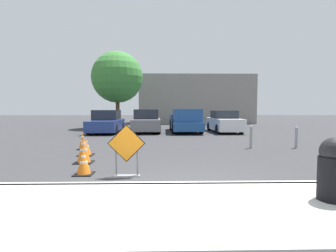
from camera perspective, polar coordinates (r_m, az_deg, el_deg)
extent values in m
plane|color=#333335|center=(15.39, 0.54, -2.33)|extent=(96.00, 96.00, 0.00)
cube|color=beige|center=(4.34, 5.49, -17.79)|extent=(22.87, 2.58, 0.14)
cube|color=beige|center=(5.55, 3.89, -12.88)|extent=(22.87, 0.20, 0.14)
cube|color=black|center=(6.44, -9.03, -3.74)|extent=(0.92, 0.02, 0.92)
cube|color=orange|center=(6.43, -9.05, -3.76)|extent=(0.87, 0.02, 0.87)
cube|color=slate|center=(6.64, -8.91, -10.62)|extent=(0.64, 0.20, 0.02)
cube|color=slate|center=(6.59, -11.20, -7.20)|extent=(0.04, 0.04, 0.82)
cube|color=slate|center=(6.52, -6.66, -7.27)|extent=(0.04, 0.04, 0.82)
cube|color=black|center=(7.04, -17.84, -9.90)|extent=(0.46, 0.46, 0.03)
cone|color=orange|center=(6.97, -17.90, -7.39)|extent=(0.34, 0.34, 0.60)
cylinder|color=white|center=(6.95, -17.92, -6.33)|extent=(0.11, 0.11, 0.05)
cylinder|color=white|center=(6.97, -17.90, -7.49)|extent=(0.19, 0.19, 0.05)
cube|color=black|center=(8.49, -17.85, -7.54)|extent=(0.54, 0.54, 0.03)
cone|color=orange|center=(8.42, -17.90, -4.86)|extent=(0.40, 0.40, 0.77)
cylinder|color=white|center=(8.40, -17.93, -3.71)|extent=(0.12, 0.12, 0.07)
cylinder|color=white|center=(8.42, -17.90, -4.96)|extent=(0.22, 0.22, 0.07)
cube|color=black|center=(9.79, -17.45, -6.02)|extent=(0.52, 0.52, 0.03)
cone|color=orange|center=(9.74, -17.49, -4.16)|extent=(0.38, 0.38, 0.61)
cylinder|color=white|center=(9.72, -17.51, -3.37)|extent=(0.12, 0.12, 0.06)
cylinder|color=white|center=(9.74, -17.49, -4.23)|extent=(0.21, 0.21, 0.06)
cube|color=black|center=(11.18, -18.09, -4.81)|extent=(0.38, 0.38, 0.03)
cone|color=orange|center=(11.13, -18.13, -3.01)|extent=(0.29, 0.29, 0.68)
cylinder|color=white|center=(11.11, -18.14, -2.25)|extent=(0.09, 0.09, 0.06)
cylinder|color=white|center=(11.13, -18.13, -3.08)|extent=(0.16, 0.16, 0.06)
cube|color=navy|center=(18.48, -13.21, 0.24)|extent=(1.88, 4.65, 0.70)
cube|color=#1E232D|center=(18.57, -13.18, 2.37)|extent=(1.64, 2.14, 0.67)
cylinder|color=black|center=(16.93, -11.36, -0.75)|extent=(0.20, 0.64, 0.64)
cylinder|color=black|center=(17.30, -16.92, -0.75)|extent=(0.20, 0.64, 0.64)
cylinder|color=black|center=(19.76, -9.95, -0.08)|extent=(0.20, 0.64, 0.64)
cylinder|color=black|center=(20.08, -14.76, -0.09)|extent=(0.20, 0.64, 0.64)
cube|color=slate|center=(18.44, -4.70, 0.43)|extent=(2.00, 4.43, 0.74)
cube|color=#1E232D|center=(18.52, -4.70, 2.61)|extent=(1.71, 2.06, 0.66)
cylinder|color=black|center=(17.09, -1.94, -0.55)|extent=(0.22, 0.70, 0.69)
cylinder|color=black|center=(17.15, -7.75, -0.56)|extent=(0.22, 0.70, 0.69)
cylinder|color=black|center=(19.80, -2.05, 0.06)|extent=(0.22, 0.70, 0.69)
cylinder|color=black|center=(19.85, -7.07, 0.04)|extent=(0.22, 0.70, 0.69)
cube|color=navy|center=(18.60, 3.73, 0.27)|extent=(2.03, 5.25, 0.55)
cube|color=navy|center=(17.40, 4.14, 2.33)|extent=(1.82, 2.12, 0.85)
cube|color=navy|center=(20.81, 3.08, 2.04)|extent=(1.84, 0.13, 0.45)
cube|color=navy|center=(19.72, 6.07, 1.92)|extent=(0.15, 2.51, 0.45)
cube|color=navy|center=(19.54, 0.73, 1.92)|extent=(0.15, 2.51, 0.45)
cylinder|color=black|center=(17.18, 7.23, -0.37)|extent=(0.25, 0.81, 0.81)
cylinder|color=black|center=(16.97, 1.29, -0.39)|extent=(0.25, 0.81, 0.81)
cylinder|color=black|center=(20.26, 5.77, 0.29)|extent=(0.25, 0.81, 0.81)
cylinder|color=black|center=(20.09, 0.73, 0.28)|extent=(0.25, 0.81, 0.81)
cube|color=silver|center=(18.73, 12.13, 0.44)|extent=(1.87, 4.23, 0.79)
cube|color=#1E232D|center=(18.80, 12.08, 2.49)|extent=(1.58, 1.98, 0.54)
cylinder|color=black|center=(17.75, 15.69, -0.62)|extent=(0.22, 0.64, 0.63)
cylinder|color=black|center=(17.30, 10.77, -0.66)|extent=(0.22, 0.64, 0.63)
cylinder|color=black|center=(20.20, 13.28, -0.05)|extent=(0.22, 0.64, 0.63)
cylinder|color=black|center=(19.81, 8.93, -0.07)|extent=(0.22, 0.64, 0.63)
cylinder|color=black|center=(5.21, 32.40, -9.65)|extent=(0.50, 0.50, 0.73)
sphere|color=black|center=(5.13, 32.58, -4.74)|extent=(0.47, 0.47, 0.47)
cylinder|color=gray|center=(11.44, 17.62, -2.44)|extent=(0.11, 0.11, 0.89)
sphere|color=gray|center=(11.40, 17.66, -0.21)|extent=(0.12, 0.12, 0.12)
cylinder|color=gray|center=(12.19, 26.14, -2.39)|extent=(0.11, 0.11, 0.84)
sphere|color=gray|center=(12.16, 26.20, -0.41)|extent=(0.12, 0.12, 0.12)
cube|color=gray|center=(30.14, 5.95, 5.71)|extent=(12.43, 5.00, 5.26)
cylinder|color=#513823|center=(22.39, -10.89, 2.95)|extent=(0.32, 0.32, 2.66)
sphere|color=#387A33|center=(22.53, -10.99, 10.39)|extent=(4.24, 4.24, 4.24)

